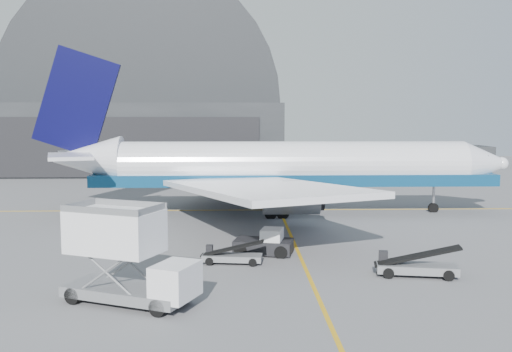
{
  "coord_description": "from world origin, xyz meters",
  "views": [
    {
      "loc": [
        -4.33,
        -39.41,
        9.86
      ],
      "look_at": [
        -2.76,
        11.58,
        4.5
      ],
      "focal_mm": 40.0,
      "sensor_mm": 36.0,
      "label": 1
    }
  ],
  "objects_px": {
    "belt_loader_a": "(232,256)",
    "belt_loader_b": "(416,266)",
    "airliner": "(274,167)",
    "pushback_tug": "(265,244)",
    "catering_truck": "(126,257)"
  },
  "relations": [
    {
      "from": "belt_loader_a",
      "to": "catering_truck",
      "type": "bearing_deg",
      "value": -117.4
    },
    {
      "from": "pushback_tug",
      "to": "belt_loader_a",
      "type": "xyz_separation_m",
      "value": [
        -2.38,
        -2.61,
        -0.22
      ]
    },
    {
      "from": "belt_loader_b",
      "to": "airliner",
      "type": "bearing_deg",
      "value": 117.48
    },
    {
      "from": "pushback_tug",
      "to": "catering_truck",
      "type": "bearing_deg",
      "value": -113.56
    },
    {
      "from": "airliner",
      "to": "belt_loader_a",
      "type": "height_order",
      "value": "airliner"
    },
    {
      "from": "pushback_tug",
      "to": "belt_loader_b",
      "type": "bearing_deg",
      "value": -20.54
    },
    {
      "from": "airliner",
      "to": "belt_loader_b",
      "type": "bearing_deg",
      "value": -72.61
    },
    {
      "from": "catering_truck",
      "to": "belt_loader_b",
      "type": "distance_m",
      "value": 17.63
    },
    {
      "from": "pushback_tug",
      "to": "belt_loader_b",
      "type": "xyz_separation_m",
      "value": [
        9.06,
        -6.0,
        -0.1
      ]
    },
    {
      "from": "belt_loader_a",
      "to": "belt_loader_b",
      "type": "bearing_deg",
      "value": -9.53
    },
    {
      "from": "catering_truck",
      "to": "belt_loader_a",
      "type": "distance_m",
      "value": 9.89
    },
    {
      "from": "airliner",
      "to": "catering_truck",
      "type": "relative_size",
      "value": 6.3
    },
    {
      "from": "pushback_tug",
      "to": "belt_loader_b",
      "type": "relative_size",
      "value": 0.85
    },
    {
      "from": "airliner",
      "to": "pushback_tug",
      "type": "distance_m",
      "value": 17.89
    },
    {
      "from": "belt_loader_a",
      "to": "belt_loader_b",
      "type": "relative_size",
      "value": 0.81
    }
  ]
}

